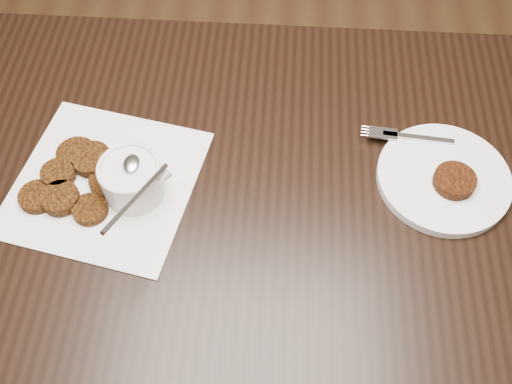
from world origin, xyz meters
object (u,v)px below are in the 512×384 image
(table, at_px, (232,299))
(plate_with_patty, at_px, (445,175))
(napkin, at_px, (105,183))
(sauce_ramekin, at_px, (128,167))

(table, xyz_separation_m, plate_with_patty, (0.36, 0.08, 0.39))
(table, xyz_separation_m, napkin, (-0.21, 0.04, 0.38))
(sauce_ramekin, xyz_separation_m, plate_with_patty, (0.51, 0.06, -0.06))
(table, distance_m, sauce_ramekin, 0.47)
(napkin, relative_size, plate_with_patty, 1.31)
(table, relative_size, sauce_ramekin, 10.13)
(napkin, bearing_deg, plate_with_patty, 4.13)
(table, bearing_deg, plate_with_patty, 12.39)
(table, relative_size, napkin, 4.76)
(table, xyz_separation_m, sauce_ramekin, (-0.15, 0.02, 0.45))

